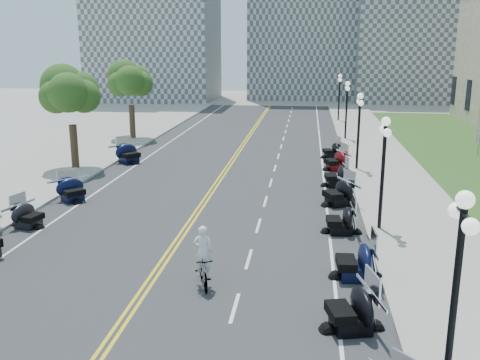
{
  "coord_description": "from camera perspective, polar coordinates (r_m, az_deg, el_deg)",
  "views": [
    {
      "loc": [
        5.3,
        -19.17,
        8.0
      ],
      "look_at": [
        2.28,
        4.55,
        2.0
      ],
      "focal_mm": 40.0,
      "sensor_mm": 36.0,
      "label": 1
    }
  ],
  "objects": [
    {
      "name": "ground",
      "position": [
        21.44,
        -7.68,
        -7.96
      ],
      "size": [
        160.0,
        160.0,
        0.0
      ],
      "primitive_type": "plane",
      "color": "gray"
    },
    {
      "name": "road",
      "position": [
        30.7,
        -2.94,
        -1.03
      ],
      "size": [
        16.0,
        90.0,
        0.01
      ],
      "primitive_type": "cube",
      "color": "#333335",
      "rests_on": "ground"
    },
    {
      "name": "centerline_yellow_a",
      "position": [
        30.72,
        -3.16,
        -1.01
      ],
      "size": [
        0.12,
        90.0,
        0.0
      ],
      "primitive_type": "cube",
      "color": "yellow",
      "rests_on": "road"
    },
    {
      "name": "centerline_yellow_b",
      "position": [
        30.68,
        -2.72,
        -1.02
      ],
      "size": [
        0.12,
        90.0,
        0.0
      ],
      "primitive_type": "cube",
      "color": "yellow",
      "rests_on": "road"
    },
    {
      "name": "edge_line_north",
      "position": [
        30.26,
        9.08,
        -1.4
      ],
      "size": [
        0.12,
        90.0,
        0.0
      ],
      "primitive_type": "cube",
      "color": "white",
      "rests_on": "road"
    },
    {
      "name": "edge_line_south",
      "position": [
        32.43,
        -14.14,
        -0.61
      ],
      "size": [
        0.12,
        90.0,
        0.0
      ],
      "primitive_type": "cube",
      "color": "white",
      "rests_on": "road"
    },
    {
      "name": "lane_dash_5",
      "position": [
        17.27,
        -0.57,
        -13.46
      ],
      "size": [
        0.12,
        2.0,
        0.0
      ],
      "primitive_type": "cube",
      "color": "white",
      "rests_on": "road"
    },
    {
      "name": "lane_dash_6",
      "position": [
        20.87,
        0.94,
        -8.42
      ],
      "size": [
        0.12,
        2.0,
        0.0
      ],
      "primitive_type": "cube",
      "color": "white",
      "rests_on": "road"
    },
    {
      "name": "lane_dash_7",
      "position": [
        24.6,
        1.97,
        -4.87
      ],
      "size": [
        0.12,
        2.0,
        0.0
      ],
      "primitive_type": "cube",
      "color": "white",
      "rests_on": "road"
    },
    {
      "name": "lane_dash_8",
      "position": [
        28.39,
        2.73,
        -2.27
      ],
      "size": [
        0.12,
        2.0,
        0.0
      ],
      "primitive_type": "cube",
      "color": "white",
      "rests_on": "road"
    },
    {
      "name": "lane_dash_9",
      "position": [
        32.24,
        3.3,
        -0.28
      ],
      "size": [
        0.12,
        2.0,
        0.0
      ],
      "primitive_type": "cube",
      "color": "white",
      "rests_on": "road"
    },
    {
      "name": "lane_dash_10",
      "position": [
        36.12,
        3.75,
        1.28
      ],
      "size": [
        0.12,
        2.0,
        0.0
      ],
      "primitive_type": "cube",
      "color": "white",
      "rests_on": "road"
    },
    {
      "name": "lane_dash_11",
      "position": [
        40.03,
        4.11,
        2.54
      ],
      "size": [
        0.12,
        2.0,
        0.0
      ],
      "primitive_type": "cube",
      "color": "white",
      "rests_on": "road"
    },
    {
      "name": "lane_dash_12",
      "position": [
        43.95,
        4.41,
        3.57
      ],
      "size": [
        0.12,
        2.0,
        0.0
      ],
      "primitive_type": "cube",
      "color": "white",
      "rests_on": "road"
    },
    {
      "name": "lane_dash_13",
      "position": [
        47.88,
        4.66,
        4.44
      ],
      "size": [
        0.12,
        2.0,
        0.0
      ],
      "primitive_type": "cube",
      "color": "white",
      "rests_on": "road"
    },
    {
      "name": "lane_dash_14",
      "position": [
        51.83,
        4.87,
        5.17
      ],
      "size": [
        0.12,
        2.0,
        0.0
      ],
      "primitive_type": "cube",
      "color": "white",
      "rests_on": "road"
    },
    {
      "name": "lane_dash_15",
      "position": [
        55.78,
        5.05,
        5.8
      ],
      "size": [
        0.12,
        2.0,
        0.0
      ],
      "primitive_type": "cube",
      "color": "white",
      "rests_on": "road"
    },
    {
      "name": "lane_dash_16",
      "position": [
        59.74,
        5.21,
        6.34
      ],
      "size": [
        0.12,
        2.0,
        0.0
      ],
      "primitive_type": "cube",
      "color": "white",
      "rests_on": "road"
    },
    {
      "name": "lane_dash_17",
      "position": [
        63.7,
        5.35,
        6.82
      ],
      "size": [
        0.12,
        2.0,
        0.0
      ],
      "primitive_type": "cube",
      "color": "white",
      "rests_on": "road"
    },
    {
      "name": "lane_dash_18",
      "position": [
        67.67,
        5.47,
        7.24
      ],
      "size": [
        0.12,
        2.0,
        0.0
      ],
      "primitive_type": "cube",
      "color": "white",
      "rests_on": "road"
    },
    {
      "name": "lane_dash_19",
      "position": [
        71.64,
        5.58,
        7.62
      ],
      "size": [
        0.12,
        2.0,
        0.0
      ],
      "primitive_type": "cube",
      "color": "white",
      "rests_on": "road"
    },
    {
      "name": "sidewalk_north",
      "position": [
        30.67,
        16.77,
        -1.5
      ],
      "size": [
        5.0,
        90.0,
        0.15
      ],
      "primitive_type": "cube",
      "color": "#9E9991",
      "rests_on": "ground"
    },
    {
      "name": "sidewalk_south",
      "position": [
        34.11,
        -20.58,
        -0.27
      ],
      "size": [
        5.0,
        90.0,
        0.15
      ],
      "primitive_type": "cube",
      "color": "#9E9991",
      "rests_on": "ground"
    },
    {
      "name": "distant_block_a",
      "position": [
        84.59,
        -9.16,
        17.3
      ],
      "size": [
        18.0,
        14.0,
        26.0
      ],
      "primitive_type": "cube",
      "color": "gray",
      "rests_on": "ground"
    },
    {
      "name": "distant_block_c",
      "position": [
        85.86,
        19.18,
        15.34
      ],
      "size": [
        20.0,
        14.0,
        22.0
      ],
      "primitive_type": "cube",
      "color": "gray",
      "rests_on": "ground"
    },
    {
      "name": "street_lamp_1",
      "position": [
        12.83,
        21.89,
        -11.88
      ],
      "size": [
        0.5,
        1.2,
        4.9
      ],
      "primitive_type": null,
      "color": "black",
      "rests_on": "sidewalk_north"
    },
    {
      "name": "street_lamp_2",
      "position": [
        24.02,
        14.96,
        0.61
      ],
      "size": [
        0.5,
        1.2,
        4.9
      ],
      "primitive_type": null,
      "color": "black",
      "rests_on": "sidewalk_north"
    },
    {
      "name": "street_lamp_3",
      "position": [
        35.73,
        12.52,
        5.06
      ],
      "size": [
        0.5,
        1.2,
        4.9
      ],
      "primitive_type": null,
      "color": "black",
      "rests_on": "sidewalk_north"
    },
    {
      "name": "street_lamp_4",
      "position": [
        47.59,
        11.28,
        7.3
      ],
      "size": [
        0.5,
        1.2,
        4.9
      ],
      "primitive_type": null,
      "color": "black",
      "rests_on": "sidewalk_north"
    },
    {
      "name": "street_lamp_5",
      "position": [
        59.5,
        10.53,
        8.65
      ],
      "size": [
        0.5,
        1.2,
        4.9
      ],
      "primitive_type": null,
      "color": "black",
      "rests_on": "sidewalk_north"
    },
    {
      "name": "tree_3",
      "position": [
        36.67,
        -17.63,
        8.35
      ],
      "size": [
        4.8,
        4.8,
        9.2
      ],
      "primitive_type": null,
      "color": "#235619",
      "rests_on": "sidewalk_south"
    },
    {
      "name": "tree_4",
      "position": [
        47.8,
        -11.6,
        9.91
      ],
      "size": [
        4.8,
        4.8,
        9.2
      ],
      "primitive_type": null,
      "color": "#235619",
      "rests_on": "sidewalk_south"
    },
    {
      "name": "motorcycle_n_4",
      "position": [
        16.09,
        11.79,
        -13.13
      ],
      "size": [
        2.5,
        2.5,
        1.44
      ],
      "primitive_type": null,
      "rotation": [
        0.0,
        0.0,
        -1.32
      ],
      "color": "black",
      "rests_on": "road"
    },
    {
      "name": "motorcycle_n_5",
      "position": [
        19.41,
        12.25,
        -8.27
      ],
      "size": [
        2.18,
        2.18,
        1.45
      ],
      "primitive_type": null,
      "rotation": [
        0.0,
        0.0,
        -1.52
      ],
      "color": "black",
      "rests_on": "road"
    },
    {
      "name": "motorcycle_n_6",
      "position": [
        23.85,
        10.71,
        -4.05
      ],
      "size": [
        2.02,
        2.02,
        1.35
      ],
      "primitive_type": null,
      "rotation": [
        0.0,
        0.0,
        -1.52
      ],
      "color": "black",
      "rests_on": "road"
    },
    {
      "name": "motorcycle_n_7",
      "position": [
        27.95,
        10.48,
        -1.22
      ],
      "size": [
        2.8,
        2.8,
        1.47
      ],
      "primitive_type": null,
      "rotation": [
        0.0,
        0.0,
        -1.12
      ],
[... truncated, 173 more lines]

